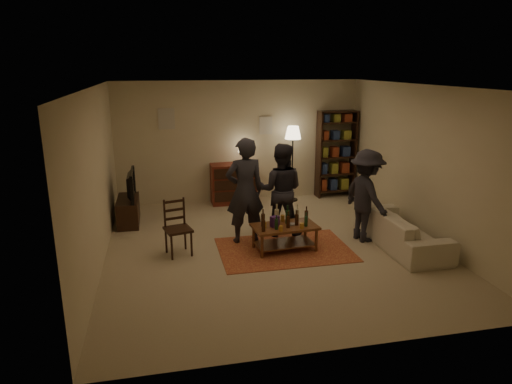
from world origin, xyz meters
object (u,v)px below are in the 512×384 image
object	(u,v)px
sofa	(401,229)
person_by_sofa	(366,196)
dresser	(234,182)
person_left	(245,191)
person_right	(281,190)
dining_chair	(177,225)
floor_lamp	(293,138)
bookshelf	(336,153)
tv_stand	(128,204)
coffee_table	(284,228)

from	to	relation	value
sofa	person_by_sofa	world-z (taller)	person_by_sofa
sofa	person_by_sofa	size ratio (longest dim) A/B	1.27
dresser	person_left	distance (m)	2.41
person_right	person_left	bearing A→B (deg)	37.48
dining_chair	floor_lamp	world-z (taller)	floor_lamp
person_left	person_by_sofa	size ratio (longest dim) A/B	1.14
person_right	bookshelf	bearing A→B (deg)	-109.98
dresser	floor_lamp	xyz separation A→B (m)	(1.33, -0.09, 0.98)
person_left	tv_stand	bearing A→B (deg)	-40.64
bookshelf	sofa	world-z (taller)	bookshelf
floor_lamp	person_right	world-z (taller)	floor_lamp
coffee_table	bookshelf	distance (m)	3.65
tv_stand	bookshelf	distance (m)	4.84
floor_lamp	person_by_sofa	xyz separation A→B (m)	(0.56, -2.64, -0.64)
person_right	sofa	bearing A→B (deg)	174.34
coffee_table	dresser	distance (m)	2.91
bookshelf	dining_chair	bearing A→B (deg)	-144.72
coffee_table	tv_stand	size ratio (longest dim) A/B	1.06
floor_lamp	person_right	distance (m)	2.31
dresser	person_left	xyz separation A→B (m)	(-0.20, -2.36, 0.45)
dining_chair	floor_lamp	bearing A→B (deg)	28.78
sofa	dresser	bearing A→B (deg)	37.54
tv_stand	person_right	size ratio (longest dim) A/B	0.62
tv_stand	person_by_sofa	bearing A→B (deg)	-23.63
person_right	coffee_table	bearing A→B (deg)	101.43
tv_stand	floor_lamp	xyz separation A→B (m)	(3.59, 0.82, 1.07)
dresser	tv_stand	bearing A→B (deg)	-157.93
bookshelf	person_left	distance (m)	3.58
dresser	bookshelf	xyz separation A→B (m)	(2.44, 0.07, 0.56)
tv_stand	person_left	xyz separation A→B (m)	(2.06, -1.45, 0.54)
dresser	person_by_sofa	distance (m)	3.34
dining_chair	person_left	xyz separation A→B (m)	(1.19, 0.28, 0.44)
floor_lamp	person_left	world-z (taller)	person_left
person_by_sofa	tv_stand	bearing A→B (deg)	54.74
coffee_table	tv_stand	distance (m)	3.28
sofa	person_by_sofa	bearing A→B (deg)	52.28
coffee_table	dining_chair	distance (m)	1.78
coffee_table	bookshelf	bearing A→B (deg)	54.99
person_left	dresser	bearing A→B (deg)	-100.26
person_right	person_by_sofa	distance (m)	1.51
floor_lamp	tv_stand	bearing A→B (deg)	-167.07
dresser	person_left	bearing A→B (deg)	-94.74
dining_chair	sofa	bearing A→B (deg)	-21.51
bookshelf	person_left	size ratio (longest dim) A/B	1.09
coffee_table	sofa	distance (m)	2.03
coffee_table	floor_lamp	distance (m)	3.14
dining_chair	dresser	world-z (taller)	dresser
tv_stand	dresser	size ratio (longest dim) A/B	0.78
person_right	floor_lamp	bearing A→B (deg)	-90.89
sofa	person_right	xyz separation A→B (m)	(-1.89, 0.96, 0.54)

